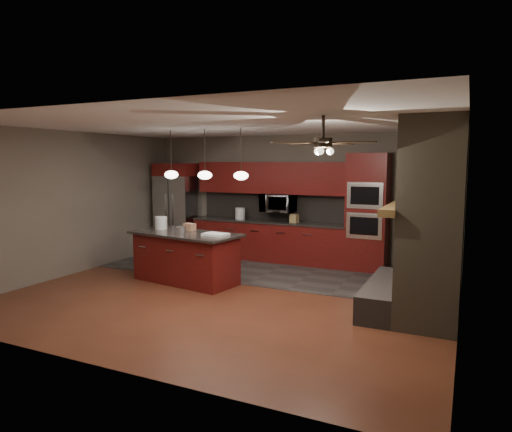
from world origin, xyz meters
The scene contains 22 objects.
ground centered at (0.00, 0.00, 0.00)m, with size 7.00×7.00×0.00m, color brown.
ceiling centered at (0.00, 0.00, 2.80)m, with size 7.00×6.00×0.02m, color white.
back_wall centered at (0.00, 3.00, 1.40)m, with size 7.00×0.02×2.80m, color #675D52.
right_wall centered at (3.50, 0.00, 1.40)m, with size 0.02×6.00×2.80m, color #675D52.
left_wall centered at (-3.50, 0.00, 1.40)m, with size 0.02×6.00×2.80m, color #675D52.
slate_tile_patch centered at (0.00, 1.80, 0.01)m, with size 7.00×2.40×0.01m, color #373532.
fireplace_column centered at (3.04, 0.40, 1.30)m, with size 1.30×2.10×2.80m.
back_cabinetry centered at (-0.48, 2.74, 0.89)m, with size 3.59×0.64×2.20m.
oven_tower centered at (1.70, 2.69, 1.19)m, with size 0.80×0.63×2.38m.
microwave centered at (-0.27, 2.75, 1.30)m, with size 0.73×0.41×0.50m, color silver.
refrigerator centered at (-2.86, 2.62, 1.08)m, with size 0.93×0.75×2.17m.
kitchen_island centered at (-1.12, 0.35, 0.47)m, with size 2.20×1.25×0.92m.
white_bucket centered at (-1.78, 0.51, 1.04)m, with size 0.22×0.22×0.24m, color silver.
paint_can centered at (-1.16, 0.27, 0.98)m, with size 0.18×0.18×0.12m, color silver.
paint_tray centered at (-0.45, 0.29, 0.94)m, with size 0.42×0.29×0.04m, color white.
cardboard_box centered at (-1.21, 0.62, 0.99)m, with size 0.21×0.15×0.13m, color #AC7758.
counter_bucket centered at (-1.19, 2.70, 1.03)m, with size 0.23×0.23×0.26m, color silver.
counter_box centered at (0.14, 2.65, 0.99)m, with size 0.17×0.13×0.18m, color #A48C54.
pendant_left centered at (-1.65, 0.70, 1.96)m, with size 0.26×0.26×0.92m.
pendant_center centered at (-0.90, 0.70, 1.96)m, with size 0.26×0.26×0.92m.
pendant_right centered at (-0.15, 0.70, 1.96)m, with size 0.26×0.26×0.92m.
ceiling_fan centered at (1.80, -0.80, 2.46)m, with size 1.27×1.33×0.41m.
Camera 1 is at (3.54, -6.55, 2.21)m, focal length 32.00 mm.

